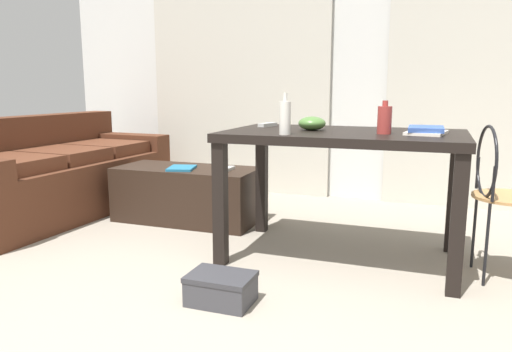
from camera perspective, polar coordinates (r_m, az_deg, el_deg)
ground_plane at (r=2.81m, az=5.32°, el=-10.64°), size 7.32×7.32×0.00m
wall_back at (r=4.52m, az=12.08°, el=12.72°), size 5.91×0.10×2.42m
curtains at (r=4.43m, az=11.81°, el=10.06°), size 4.04×0.03×2.00m
couch at (r=4.25m, az=-22.43°, el=0.06°), size 0.95×1.96×0.77m
coffee_table at (r=3.74m, az=-8.04°, el=-2.12°), size 1.07×0.48×0.41m
craft_table at (r=2.86m, az=10.13°, el=3.11°), size 1.34×0.80×0.75m
wire_chair at (r=2.83m, az=26.51°, el=-0.87°), size 0.38×0.40×0.82m
bottle_near at (r=2.74m, az=14.78°, el=6.39°), size 0.08×0.08×0.18m
bottle_far at (r=2.61m, az=3.41°, el=6.83°), size 0.06×0.06×0.22m
bowl at (r=2.90m, az=6.55°, el=6.13°), size 0.16×0.16×0.08m
book_stack at (r=2.80m, az=19.25°, el=5.04°), size 0.23×0.30×0.04m
tv_remote_on_table at (r=3.16m, az=1.37°, el=6.01°), size 0.09×0.16×0.02m
tv_remote_primary at (r=3.55m, az=-3.29°, el=0.85°), size 0.05×0.16×0.02m
magazine at (r=3.63m, az=-8.67°, el=0.92°), size 0.24×0.27×0.02m
shoebox at (r=2.36m, az=-4.11°, el=-12.96°), size 0.30×0.22×0.14m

